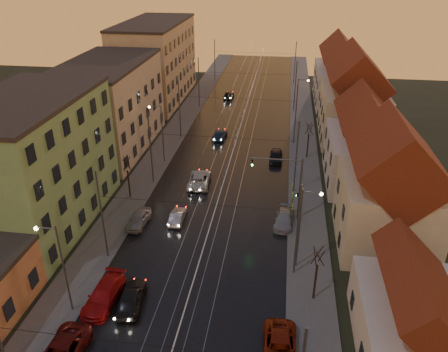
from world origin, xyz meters
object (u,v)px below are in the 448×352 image
at_px(street_lamp_1, 304,222).
at_px(street_lamp_3, 299,98).
at_px(parked_right_1, 284,219).
at_px(parked_right_2, 276,156).
at_px(driving_car_4, 229,95).
at_px(driving_car_3, 220,135).
at_px(parked_left_3, 138,219).
at_px(driving_car_1, 178,216).
at_px(driving_car_2, 199,179).
at_px(parked_left_2, 104,295).
at_px(parked_right_0, 280,348).
at_px(traffic_light_mast, 291,181).
at_px(street_lamp_0, 59,261).
at_px(driving_car_0, 131,298).
at_px(street_lamp_2, 160,128).

height_order(street_lamp_1, street_lamp_3, same).
xyz_separation_m(parked_right_1, parked_right_2, (-1.40, 15.52, 0.08)).
bearing_deg(driving_car_4, street_lamp_1, 106.91).
height_order(driving_car_3, parked_left_3, parked_left_3).
bearing_deg(parked_right_1, street_lamp_3, 93.25).
xyz_separation_m(driving_car_1, parked_right_2, (9.76, 16.49, 0.11)).
bearing_deg(driving_car_2, street_lamp_3, -122.25).
distance_m(parked_left_2, parked_right_0, 14.59).
relative_size(parked_left_2, parked_right_1, 1.17).
relative_size(street_lamp_1, driving_car_2, 1.50).
bearing_deg(parked_right_2, parked_left_3, -127.74).
relative_size(street_lamp_3, traffic_light_mast, 1.11).
bearing_deg(parked_left_3, street_lamp_0, -93.57).
relative_size(street_lamp_1, parked_right_2, 1.88).
bearing_deg(parked_right_1, driving_car_0, -125.13).
xyz_separation_m(street_lamp_0, street_lamp_1, (18.21, 8.00, 0.00)).
bearing_deg(street_lamp_0, driving_car_3, 80.12).
bearing_deg(driving_car_3, street_lamp_0, 82.79).
xyz_separation_m(traffic_light_mast, driving_car_4, (-11.92, 42.08, -3.89)).
bearing_deg(street_lamp_1, traffic_light_mast, 97.91).
bearing_deg(driving_car_0, parked_left_3, -81.29).
xyz_separation_m(traffic_light_mast, parked_left_2, (-14.61, -14.78, -3.84)).
relative_size(driving_car_0, driving_car_4, 1.11).
bearing_deg(parked_right_0, parked_right_2, 90.94).
bearing_deg(driving_car_2, parked_right_0, 109.84).
relative_size(driving_car_2, parked_left_2, 1.01).
xyz_separation_m(street_lamp_3, parked_right_2, (-2.90, -13.65, -4.16)).
relative_size(street_lamp_3, driving_car_4, 1.93).
xyz_separation_m(driving_car_2, parked_right_2, (9.06, 8.08, -0.02)).
height_order(driving_car_0, driving_car_1, driving_car_0).
height_order(street_lamp_2, traffic_light_mast, street_lamp_2).
height_order(driving_car_0, parked_right_0, driving_car_0).
relative_size(parked_left_3, parked_right_0, 0.80).
bearing_deg(street_lamp_0, street_lamp_1, 23.72).
bearing_deg(parked_left_2, parked_left_3, 97.20).
height_order(street_lamp_1, driving_car_0, street_lamp_1).
bearing_deg(street_lamp_1, driving_car_1, 155.17).
distance_m(street_lamp_2, parked_left_2, 27.21).
bearing_deg(parked_left_3, parked_right_1, 12.41).
bearing_deg(parked_right_2, driving_car_0, -110.12).
distance_m(driving_car_0, driving_car_4, 56.82).
relative_size(street_lamp_0, street_lamp_2, 1.00).
height_order(parked_left_3, parked_right_0, parked_right_0).
height_order(street_lamp_0, parked_right_2, street_lamp_0).
height_order(driving_car_4, parked_right_1, driving_car_4).
relative_size(street_lamp_2, traffic_light_mast, 1.11).
xyz_separation_m(driving_car_4, parked_left_3, (-3.49, -45.46, -0.00)).
xyz_separation_m(street_lamp_3, driving_car_0, (-13.44, -42.74, -4.10)).
distance_m(parked_left_3, parked_right_2, 22.36).
bearing_deg(traffic_light_mast, parked_left_2, -134.66).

